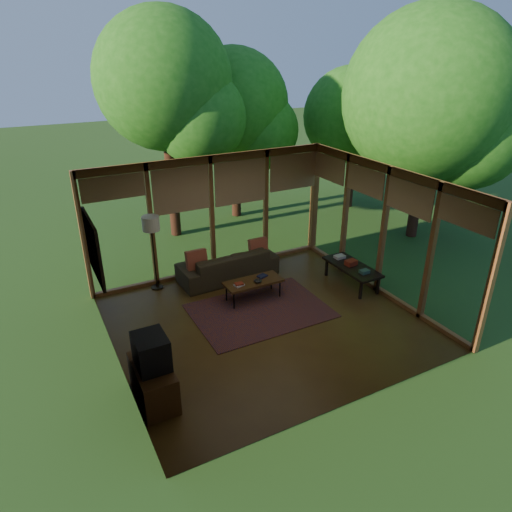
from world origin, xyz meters
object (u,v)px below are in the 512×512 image
sofa (228,265)px  floor_lamp (151,228)px  side_console (352,268)px  media_cabinet (153,383)px  television (151,352)px  coffee_table (253,282)px

sofa → floor_lamp: 1.93m
floor_lamp → side_console: 4.37m
media_cabinet → side_console: 5.10m
television → coffee_table: size_ratio=0.46×
sofa → television: (-2.58, -3.07, 0.53)m
sofa → floor_lamp: floor_lamp is taller
floor_lamp → sofa: bearing=-10.1°
sofa → coffee_table: 1.13m
sofa → media_cabinet: sofa is taller
floor_lamp → side_console: bearing=-25.6°
television → floor_lamp: size_ratio=0.33×
sofa → coffee_table: size_ratio=1.85×
sofa → television: television is taller
sofa → television: 4.05m
side_console → media_cabinet: bearing=-162.7°
television → floor_lamp: bearing=73.2°
floor_lamp → side_console: (3.84, -1.84, -1.00)m
sofa → media_cabinet: size_ratio=2.22×
sofa → side_console: bearing=143.5°
television → floor_lamp: 3.55m
media_cabinet → coffee_table: bearing=36.1°
media_cabinet → television: (0.02, 0.00, 0.55)m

